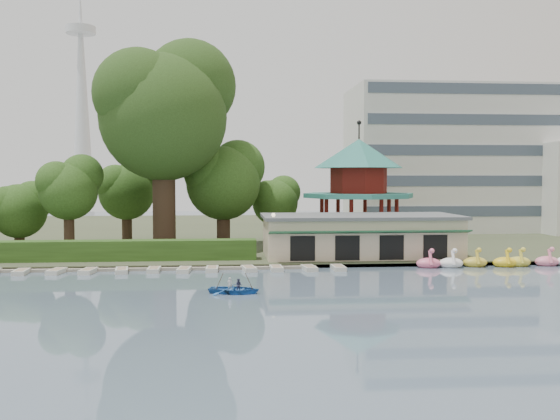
{
  "coord_description": "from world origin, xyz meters",
  "views": [
    {
      "loc": [
        -2.72,
        -36.22,
        7.85
      ],
      "look_at": [
        2.0,
        18.0,
        5.0
      ],
      "focal_mm": 40.0,
      "sensor_mm": 36.0,
      "label": 1
    }
  ],
  "objects": [
    {
      "name": "rowboat_with_passengers",
      "position": [
        -2.18,
        5.79,
        0.5
      ],
      "size": [
        5.56,
        4.56,
        2.01
      ],
      "color": "#2863AC",
      "rests_on": "ground"
    },
    {
      "name": "embankment",
      "position": [
        0.0,
        17.3,
        0.15
      ],
      "size": [
        220.0,
        0.6,
        0.3
      ],
      "primitive_type": "cube",
      "color": "gray",
      "rests_on": "ground"
    },
    {
      "name": "swan_boats",
      "position": [
        22.28,
        16.55,
        0.4
      ],
      "size": [
        16.17,
        2.1,
        1.92
      ],
      "color": "pink",
      "rests_on": "ground"
    },
    {
      "name": "hedge",
      "position": [
        -15.0,
        20.5,
        1.3
      ],
      "size": [
        30.0,
        2.0,
        1.8
      ],
      "primitive_type": "cube",
      "color": "#2F521B",
      "rests_on": "shore"
    },
    {
      "name": "shore",
      "position": [
        0.0,
        52.0,
        0.2
      ],
      "size": [
        220.0,
        70.0,
        0.4
      ],
      "primitive_type": "cube",
      "color": "#424930",
      "rests_on": "ground"
    },
    {
      "name": "small_trees",
      "position": [
        -12.39,
        31.5,
        6.66
      ],
      "size": [
        39.26,
        16.1,
        11.62
      ],
      "color": "#3A281C",
      "rests_on": "shore"
    },
    {
      "name": "big_tree",
      "position": [
        -8.83,
        28.21,
        15.04
      ],
      "size": [
        14.15,
        13.18,
        21.84
      ],
      "color": "#3A281C",
      "rests_on": "shore"
    },
    {
      "name": "ground_plane",
      "position": [
        0.0,
        0.0,
        0.0
      ],
      "size": [
        220.0,
        220.0,
        0.0
      ],
      "primitive_type": "plane",
      "color": "slate",
      "rests_on": "ground"
    },
    {
      "name": "office_building",
      "position": [
        32.67,
        49.0,
        9.73
      ],
      "size": [
        38.0,
        18.0,
        20.0
      ],
      "color": "silver",
      "rests_on": "shore"
    },
    {
      "name": "boathouse",
      "position": [
        10.0,
        21.97,
        2.37
      ],
      "size": [
        18.6,
        9.39,
        3.9
      ],
      "color": "beige",
      "rests_on": "shore"
    },
    {
      "name": "moored_rowboats",
      "position": [
        -10.07,
        15.79,
        0.18
      ],
      "size": [
        34.58,
        2.66,
        0.36
      ],
      "color": "beige",
      "rests_on": "ground"
    },
    {
      "name": "broadcast_tower",
      "position": [
        -42.0,
        140.0,
        33.98
      ],
      "size": [
        8.0,
        8.0,
        96.0
      ],
      "color": "silver",
      "rests_on": "ground"
    },
    {
      "name": "pavilion",
      "position": [
        12.0,
        32.0,
        7.48
      ],
      "size": [
        12.4,
        12.4,
        13.5
      ],
      "color": "beige",
      "rests_on": "shore"
    },
    {
      "name": "dock",
      "position": [
        -12.0,
        17.2,
        0.12
      ],
      "size": [
        34.0,
        1.6,
        0.24
      ],
      "primitive_type": "cube",
      "color": "gray",
      "rests_on": "ground"
    },
    {
      "name": "lamp_post",
      "position": [
        1.5,
        19.0,
        3.34
      ],
      "size": [
        0.36,
        0.36,
        4.28
      ],
      "color": "black",
      "rests_on": "shore"
    }
  ]
}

